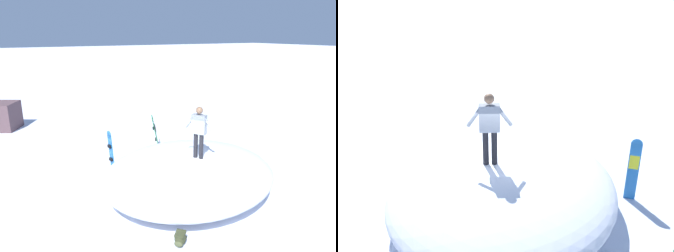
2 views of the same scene
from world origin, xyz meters
TOP-DOWN VIEW (x-y plane):
  - ground at (0.00, 0.00)m, footprint 240.00×240.00m
  - snow_mound at (0.42, 0.57)m, footprint 7.55×7.00m
  - snowboarder_standing at (0.58, 0.30)m, footprint 0.61×0.94m
  - snowboard_secondary_upright at (-1.42, 3.24)m, footprint 0.20×0.30m
  - backpack_far at (-1.41, -1.83)m, footprint 0.53×0.52m

SIDE VIEW (x-z plane):
  - ground at x=0.00m, z-range 0.00..0.00m
  - backpack_far at x=-1.41m, z-range 0.00..0.35m
  - snow_mound at x=0.42m, z-range 0.00..1.20m
  - snowboard_secondary_upright at x=-1.42m, z-range 0.03..1.67m
  - snowboarder_standing at x=0.58m, z-range 1.34..3.06m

